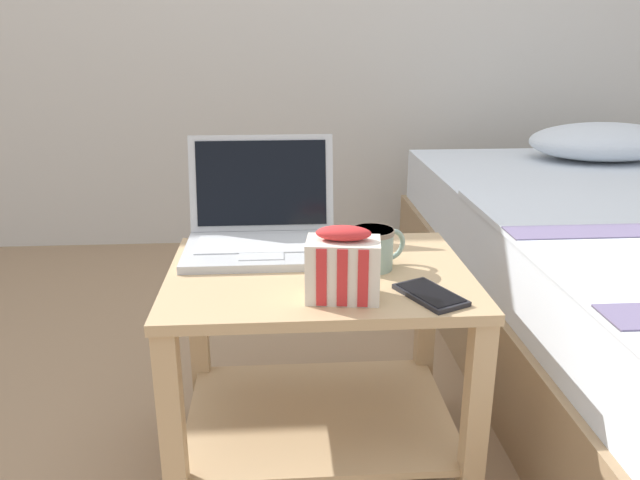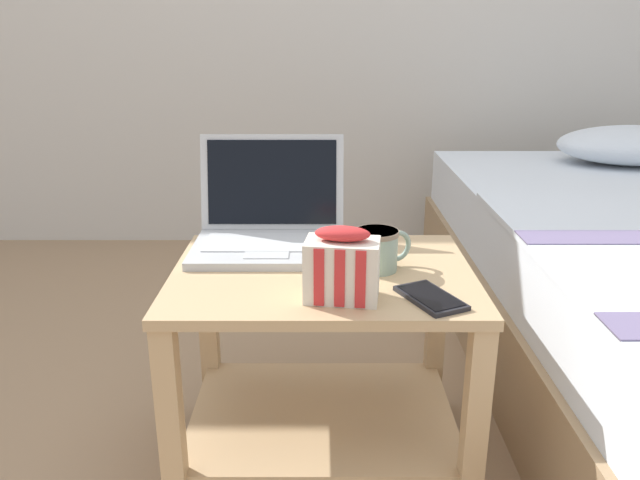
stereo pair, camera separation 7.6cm
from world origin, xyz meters
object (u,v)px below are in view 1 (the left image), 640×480
object	(u,v)px
mug_front_left	(373,246)
snack_bag	(343,266)
cell_phone	(430,295)
laptop	(262,227)

from	to	relation	value
mug_front_left	snack_bag	world-z (taller)	snack_bag
cell_phone	mug_front_left	bearing A→B (deg)	118.25
mug_front_left	cell_phone	world-z (taller)	mug_front_left
cell_phone	laptop	bearing A→B (deg)	136.22
laptop	mug_front_left	world-z (taller)	laptop
laptop	mug_front_left	size ratio (longest dim) A/B	2.78
mug_front_left	snack_bag	xyz separation A→B (m)	(-0.08, -0.15, 0.02)
laptop	mug_front_left	xyz separation A→B (m)	(0.24, -0.15, -0.00)
snack_bag	cell_phone	world-z (taller)	snack_bag
cell_phone	snack_bag	bearing A→B (deg)	177.69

